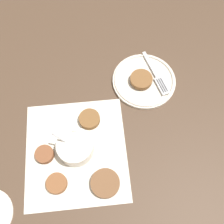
{
  "coord_description": "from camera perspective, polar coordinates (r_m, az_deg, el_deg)",
  "views": [
    {
      "loc": [
        -0.26,
        -0.13,
        0.8
      ],
      "look_at": [
        0.1,
        -0.14,
        0.02
      ],
      "focal_mm": 42.0,
      "sensor_mm": 36.0,
      "label": 1
    }
  ],
  "objects": [
    {
      "name": "fritter_1",
      "position": [
        0.8,
        -1.5,
        -15.25
      ],
      "size": [
        0.09,
        0.09,
        0.02
      ],
      "color": "brown",
      "rests_on": "napkin"
    },
    {
      "name": "serving_plate",
      "position": [
        0.93,
        6.98,
        6.85
      ],
      "size": [
        0.22,
        0.22,
        0.02
      ],
      "color": "silver",
      "rests_on": "ground_plane"
    },
    {
      "name": "sauce_bowl",
      "position": [
        0.81,
        -7.94,
        -7.61
      ],
      "size": [
        0.12,
        0.12,
        0.1
      ],
      "color": "silver",
      "rests_on": "napkin"
    },
    {
      "name": "fritter_0",
      "position": [
        0.81,
        -11.94,
        -14.98
      ],
      "size": [
        0.06,
        0.06,
        0.02
      ],
      "color": "brown",
      "rests_on": "napkin"
    },
    {
      "name": "napkin",
      "position": [
        0.83,
        -7.81,
        -8.46
      ],
      "size": [
        0.35,
        0.33,
        0.0
      ],
      "color": "silver",
      "rests_on": "ground_plane"
    },
    {
      "name": "fritter_3",
      "position": [
        0.84,
        -14.47,
        -8.92
      ],
      "size": [
        0.06,
        0.06,
        0.02
      ],
      "color": "brown",
      "rests_on": "napkin"
    },
    {
      "name": "ground_plane",
      "position": [
        0.85,
        -9.54,
        -7.15
      ],
      "size": [
        4.0,
        4.0,
        0.0
      ],
      "primitive_type": "plane",
      "color": "#4C3828"
    },
    {
      "name": "fork",
      "position": [
        0.93,
        9.84,
        7.51
      ],
      "size": [
        0.18,
        0.08,
        0.0
      ],
      "color": "silver",
      "rests_on": "serving_plate"
    },
    {
      "name": "fritter_2",
      "position": [
        0.85,
        -4.93,
        -1.54
      ],
      "size": [
        0.07,
        0.07,
        0.02
      ],
      "color": "brown",
      "rests_on": "napkin"
    },
    {
      "name": "fritter_on_plate",
      "position": [
        0.91,
        6.38,
        7.06
      ],
      "size": [
        0.08,
        0.08,
        0.02
      ],
      "color": "brown",
      "rests_on": "serving_plate"
    }
  ]
}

